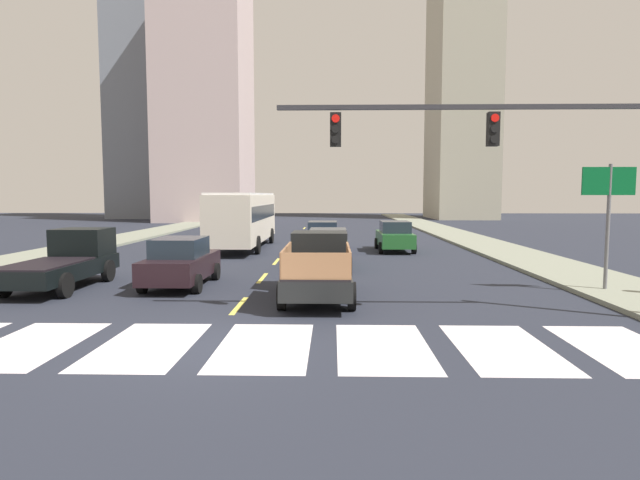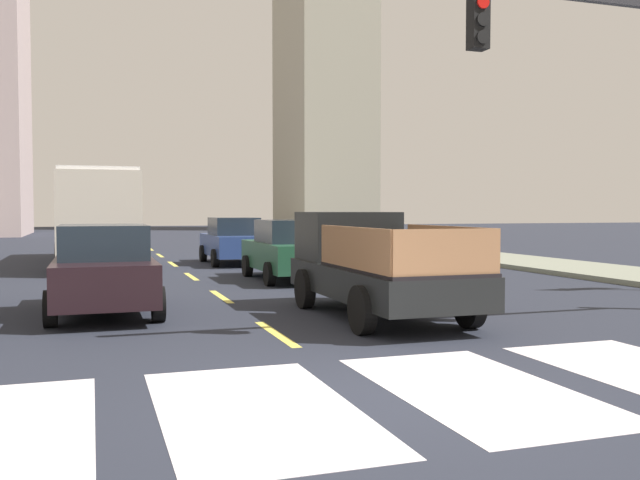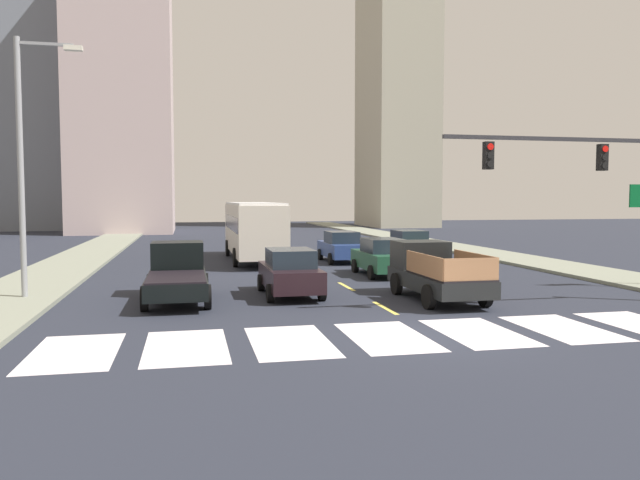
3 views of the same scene
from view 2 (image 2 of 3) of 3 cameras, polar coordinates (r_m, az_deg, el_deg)
name	(u,v)px [view 2 (image 2 of 3)]	position (r m, az deg, el deg)	size (l,w,h in m)	color
ground_plane	(372,398)	(7.50, 4.35, -12.99)	(160.00, 160.00, 0.00)	#252934
sidewalk_right	(479,257)	(29.01, 13.10, -1.35)	(3.54, 110.00, 0.15)	gray
crosswalk_stripe_3	(256,409)	(7.13, -5.31, -13.80)	(1.95, 3.64, 0.01)	silver
crosswalk_stripe_4	(476,388)	(8.06, 12.81, -11.93)	(1.95, 3.64, 0.01)	silver
lane_dash_0	(276,334)	(11.21, -3.67, -7.77)	(0.16, 2.40, 0.01)	#E5D452
lane_dash_1	(221,296)	(16.04, -8.24, -4.67)	(0.16, 2.40, 0.01)	#E5D452
lane_dash_2	(191,276)	(20.95, -10.67, -3.00)	(0.16, 2.40, 0.01)	#E5D452
lane_dash_3	(173,264)	(25.89, -12.17, -1.96)	(0.16, 2.40, 0.01)	#E5D452
lane_dash_4	(160,255)	(30.86, -13.18, -1.26)	(0.16, 2.40, 0.01)	#E5D452
lane_dash_5	(151,249)	(35.83, -13.92, -0.75)	(0.16, 2.40, 0.01)	#E5D452
lane_dash_6	(144,244)	(40.81, -14.47, -0.36)	(0.16, 2.40, 0.01)	#E5D452
lane_dash_7	(138,241)	(45.79, -14.91, -0.06)	(0.16, 2.40, 0.01)	#E5D452
pickup_stakebed	(371,265)	(13.20, 4.24, -2.13)	(2.18, 5.20, 1.96)	black
city_bus	(98,211)	(26.70, -18.00, 2.30)	(2.72, 10.80, 3.32)	beige
sedan_far	(233,241)	(25.59, -7.24, -0.06)	(2.02, 4.40, 1.72)	navy
sedan_near_right	(104,269)	(13.85, -17.54, -2.34)	(2.02, 4.40, 1.72)	black
sedan_near_left	(334,239)	(27.00, 1.19, 0.10)	(2.02, 4.40, 1.72)	#205B27
sedan_mid	(289,250)	(19.54, -2.61, -0.84)	(2.02, 4.40, 1.72)	#225237
block_mid_left	(323,60)	(72.88, 0.28, 14.72)	(7.75, 11.90, 34.78)	#A7A28D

